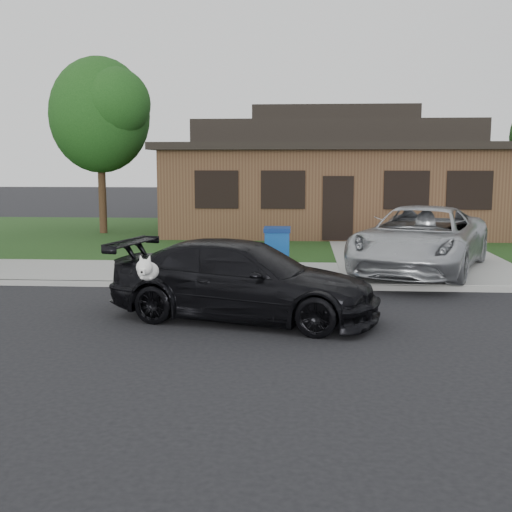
{
  "coord_description": "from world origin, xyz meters",
  "views": [
    {
      "loc": [
        2.83,
        -10.16,
        2.72
      ],
      "look_at": [
        2.04,
        0.88,
        1.1
      ],
      "focal_mm": 45.0,
      "sensor_mm": 36.0,
      "label": 1
    }
  ],
  "objects": [
    {
      "name": "ground",
      "position": [
        0.0,
        0.0,
        0.0
      ],
      "size": [
        120.0,
        120.0,
        0.0
      ],
      "primitive_type": "plane",
      "color": "black",
      "rests_on": "ground"
    },
    {
      "name": "sidewalk",
      "position": [
        0.0,
        5.0,
        0.06
      ],
      "size": [
        60.0,
        3.0,
        0.12
      ],
      "primitive_type": "cube",
      "color": "gray",
      "rests_on": "ground"
    },
    {
      "name": "curb",
      "position": [
        0.0,
        3.5,
        0.06
      ],
      "size": [
        60.0,
        0.12,
        0.12
      ],
      "primitive_type": "cube",
      "color": "gray",
      "rests_on": "ground"
    },
    {
      "name": "lawn",
      "position": [
        0.0,
        13.0,
        0.07
      ],
      "size": [
        60.0,
        13.0,
        0.13
      ],
      "primitive_type": "cube",
      "color": "#193814",
      "rests_on": "ground"
    },
    {
      "name": "driveway",
      "position": [
        6.0,
        10.0,
        0.07
      ],
      "size": [
        4.5,
        13.0,
        0.14
      ],
      "primitive_type": "cube",
      "color": "gray",
      "rests_on": "ground"
    },
    {
      "name": "sedan",
      "position": [
        1.83,
        0.78,
        0.68
      ],
      "size": [
        5.03,
        3.0,
        1.36
      ],
      "rotation": [
        0.0,
        0.0,
        1.32
      ],
      "color": "black",
      "rests_on": "ground"
    },
    {
      "name": "minivan",
      "position": [
        5.68,
        5.32,
        0.91
      ],
      "size": [
        4.4,
        6.07,
        1.53
      ],
      "primitive_type": "imported",
      "rotation": [
        0.0,
        0.0,
        -0.38
      ],
      "color": "#ABAEB2",
      "rests_on": "driveway"
    },
    {
      "name": "recycling_bin",
      "position": [
        2.24,
        5.15,
        0.65
      ],
      "size": [
        0.64,
        0.68,
        1.05
      ],
      "rotation": [
        0.0,
        0.0,
        0.01
      ],
      "color": "navy",
      "rests_on": "sidewalk"
    },
    {
      "name": "house",
      "position": [
        4.0,
        15.0,
        2.13
      ],
      "size": [
        12.6,
        8.6,
        4.65
      ],
      "color": "#422B1C",
      "rests_on": "ground"
    },
    {
      "name": "tree_0",
      "position": [
        -4.34,
        12.88,
        4.48
      ],
      "size": [
        3.78,
        3.6,
        6.34
      ],
      "color": "#332114",
      "rests_on": "ground"
    }
  ]
}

